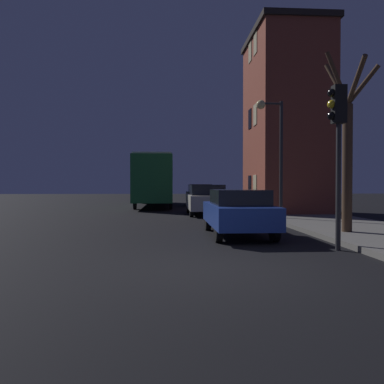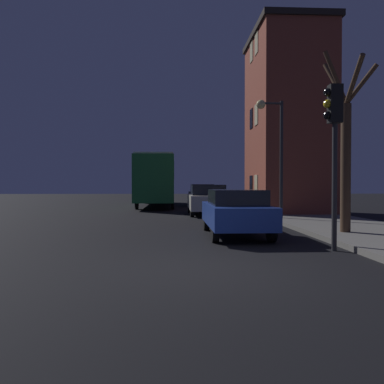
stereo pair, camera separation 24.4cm
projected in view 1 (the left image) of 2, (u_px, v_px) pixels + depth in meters
The scene contains 9 objects.
ground_plane at pixel (221, 268), 7.04m from camera, with size 120.00×120.00×0.00m, color black.
brick_building at pixel (285, 122), 20.46m from camera, with size 3.88×5.55×9.75m.
streetlamp at pixel (273, 138), 16.04m from camera, with size 1.16×0.39×5.05m.
traffic_light at pixel (337, 132), 8.86m from camera, with size 0.43×0.24×3.92m.
bare_tree at pixel (347, 148), 11.24m from camera, with size 1.43×2.11×5.36m.
bus at pixel (155, 178), 27.79m from camera, with size 2.50×11.73×3.54m.
car_near_lane at pixel (238, 211), 11.52m from camera, with size 1.73×4.20×1.42m.
car_mid_lane at pixel (206, 199), 19.67m from camera, with size 1.89×4.38×1.58m.
car_far_lane at pixel (199, 195), 28.16m from camera, with size 1.84×3.99×1.62m.
Camera 1 is at (-1.00, -6.96, 1.56)m, focal length 35.00 mm.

